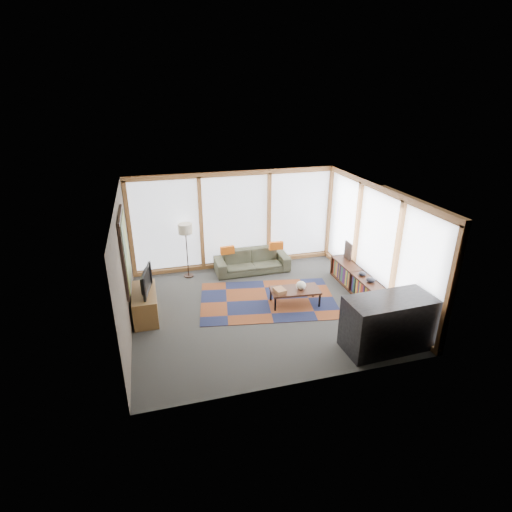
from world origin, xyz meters
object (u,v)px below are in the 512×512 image
object	(u,v)px
tv_console	(145,304)
coffee_table	(295,297)
sofa	(252,261)
floor_lamp	(187,251)
television	(143,281)
bar_counter	(388,323)
bookshelf	(356,281)

from	to	relation	value
tv_console	coffee_table	bearing A→B (deg)	-5.97
sofa	tv_console	world-z (taller)	tv_console
tv_console	floor_lamp	bearing A→B (deg)	57.63
sofa	television	bearing A→B (deg)	-149.48
tv_console	bar_counter	bearing A→B (deg)	-28.05
floor_lamp	coffee_table	size ratio (longest dim) A/B	1.32
sofa	tv_console	distance (m)	3.20
bookshelf	tv_console	distance (m)	4.89
coffee_table	television	distance (m)	3.32
floor_lamp	bookshelf	distance (m)	4.25
bar_counter	coffee_table	bearing A→B (deg)	116.56
sofa	bookshelf	distance (m)	2.75
sofa	floor_lamp	xyz separation A→B (m)	(-1.67, 0.11, 0.43)
coffee_table	bar_counter	distance (m)	2.27
floor_lamp	television	xyz separation A→B (m)	(-1.09, -1.74, 0.13)
floor_lamp	tv_console	xyz separation A→B (m)	(-1.10, -1.73, -0.42)
sofa	bar_counter	world-z (taller)	bar_counter
tv_console	television	xyz separation A→B (m)	(0.01, -0.01, 0.55)
tv_console	television	bearing A→B (deg)	-46.05
tv_console	television	world-z (taller)	television
bookshelf	coffee_table	bearing A→B (deg)	-172.93
coffee_table	television	size ratio (longest dim) A/B	1.23
bookshelf	tv_console	bearing A→B (deg)	178.39
coffee_table	tv_console	xyz separation A→B (m)	(-3.25, 0.34, 0.11)
television	tv_console	bearing A→B (deg)	54.22
sofa	bar_counter	size ratio (longest dim) A/B	1.20
bookshelf	television	world-z (taller)	television
coffee_table	bar_counter	xyz separation A→B (m)	(1.08, -1.97, 0.33)
bookshelf	floor_lamp	bearing A→B (deg)	153.76
bookshelf	bar_counter	size ratio (longest dim) A/B	1.28
floor_lamp	bar_counter	xyz separation A→B (m)	(3.24, -4.04, -0.20)
floor_lamp	television	distance (m)	2.06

